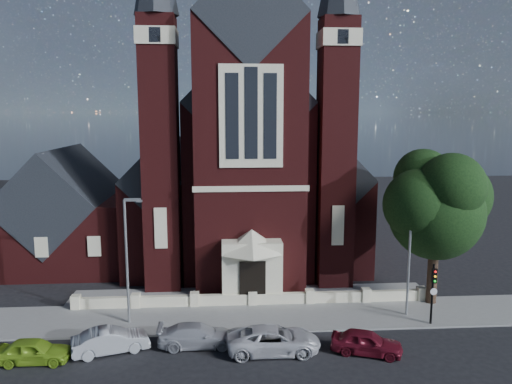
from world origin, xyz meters
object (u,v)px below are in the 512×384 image
car_lime_van (34,351)px  car_dark_red (367,342)px  church (243,164)px  traffic_signal (433,287)px  car_silver_b (197,335)px  street_lamp_left (128,254)px  street_tree (440,207)px  parish_hall (65,218)px  car_white_suv (274,340)px  street_lamp_right (411,249)px  car_silver_a (111,341)px

car_lime_van → car_dark_red: 18.08m
church → car_dark_red: size_ratio=8.92×
traffic_signal → car_lime_van: (-23.19, -3.10, -1.92)m
car_silver_b → street_lamp_left: bearing=51.8°
street_tree → street_lamp_left: 20.71m
car_silver_b → car_dark_red: 9.55m
street_tree → street_lamp_left: street_tree is taller
parish_hall → street_tree: 31.27m
street_lamp_left → church: bearing=67.3°
street_tree → car_lime_van: (-24.78, -6.38, -6.30)m
parish_hall → car_lime_van: bearing=-78.5°
car_dark_red → car_lime_van: bearing=108.5°
car_white_suv → street_tree: bearing=-63.2°
church → car_white_suv: (0.75, -23.30, -7.46)m
street_tree → street_lamp_right: 3.84m
church → car_dark_red: bearing=-76.1°
street_lamp_left → car_white_suv: (8.66, -4.36, -3.87)m
street_tree → car_white_suv: street_tree is taller
street_lamp_right → car_dark_red: street_lamp_right is taller
street_tree → car_silver_a: size_ratio=2.55×
church → car_white_suv: 24.48m
church → car_silver_b: (-3.53, -22.29, -7.53)m
street_tree → car_silver_b: (-16.13, -5.06, -6.31)m
car_dark_red → car_white_suv: bearing=103.4°
parish_hall → street_tree: bearing=-23.3°
car_lime_van → car_white_suv: 12.94m
parish_hall → car_silver_a: (7.68, -17.78, -3.32)m
car_silver_a → church: bearing=-38.4°
parish_hall → car_silver_b: bearing=-54.3°
street_lamp_left → car_lime_van: 7.46m
car_lime_van → car_silver_b: bearing=-80.4°
traffic_signal → car_silver_b: size_ratio=0.89×
street_tree → car_lime_van: 26.36m
street_lamp_left → street_lamp_right: 18.00m
traffic_signal → street_tree: bearing=64.1°
car_silver_a → car_white_suv: 9.09m
church → car_silver_a: (-8.32, -22.72, -7.49)m
car_lime_van → car_white_suv: size_ratio=0.74×
car_lime_van → car_silver_b: 8.75m
street_lamp_right → car_white_suv: bearing=-155.0°
traffic_signal → car_dark_red: traffic_signal is taller
street_lamp_left → car_lime_van: size_ratio=2.09×
car_dark_red → parish_hall: bearing=68.4°
parish_hall → car_lime_van: 19.35m
car_dark_red → car_silver_a: bearing=104.7°
street_lamp_right → car_lime_van: size_ratio=2.09×
street_lamp_right → car_white_suv: (-9.34, -4.36, -3.87)m
parish_hall → car_silver_b: parish_hall is taller
car_silver_a → traffic_signal: bearing=-101.8°
car_lime_van → street_lamp_right: bearing=-77.2°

